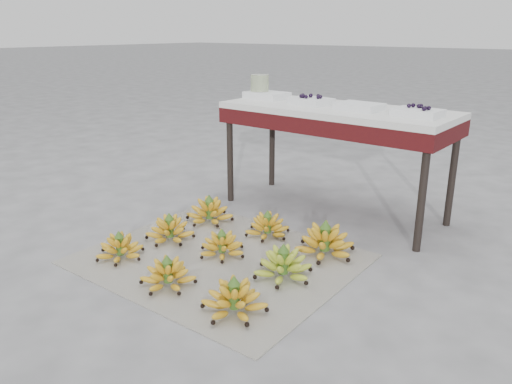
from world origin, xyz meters
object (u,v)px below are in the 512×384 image
Objects in this scene: bunch_back_right at (325,243)px; tray_right at (359,107)px; bunch_mid_left at (170,231)px; glass_jar at (260,86)px; newspaper_mat at (219,259)px; tray_far_right at (418,112)px; tray_far_left at (267,95)px; bunch_front_right at (234,300)px; bunch_back_left at (210,212)px; bunch_back_center at (267,227)px; bunch_mid_center at (222,246)px; bunch_mid_right at (283,266)px; bunch_front_center at (168,275)px; vendor_table at (336,120)px; bunch_front_left at (120,248)px; tray_left at (311,101)px.

tray_right reaches higher than bunch_back_right.
bunch_mid_left is 2.24× the size of glass_jar.
newspaper_mat is at bearing -117.63° from bunch_back_right.
tray_far_right is 1.10m from glass_jar.
tray_far_left is (-0.45, 0.97, 0.67)m from newspaper_mat.
bunch_front_right is 1.01m from bunch_back_left.
bunch_mid_left is 0.83m from bunch_back_right.
bunch_mid_left is 1.38× the size of tray_far_right.
bunch_back_center is 0.99m from tray_far_right.
tray_far_right reaches higher than bunch_mid_center.
glass_jar is (-0.13, 0.64, 0.66)m from bunch_back_left.
tray_far_left is at bearing 71.71° from bunch_back_left.
tray_far_right is at bearing -0.31° from tray_right.
bunch_mid_right is at bearing -75.24° from bunch_back_right.
bunch_mid_center is 1.01× the size of tray_right.
bunch_mid_right reaches higher than bunch_mid_center.
bunch_mid_left reaches higher than bunch_front_center.
bunch_front_center is at bearing -75.45° from bunch_back_center.
tray_right is (-0.13, 1.23, 0.61)m from bunch_front_right.
bunch_mid_left is 1.01× the size of bunch_mid_right.
bunch_back_right reaches higher than bunch_front_right.
tray_far_right is at bearing 57.29° from newspaper_mat.
bunch_back_right is at bearing -110.53° from tray_far_right.
bunch_back_center is 0.22× the size of vendor_table.
newspaper_mat is 1.26m from tray_far_left.
bunch_front_right is 0.96× the size of bunch_mid_left.
bunch_front_left is 1.99× the size of glass_jar.
bunch_mid_left is at bearing 142.69° from bunch_front_right.
bunch_front_left is at bearing -128.88° from tray_far_right.
tray_far_right is (0.97, 1.20, 0.62)m from bunch_front_left.
bunch_mid_right is (0.72, 0.03, 0.00)m from bunch_mid_left.
bunch_back_center is 1.23× the size of tray_far_right.
tray_left is (0.30, 1.23, 0.62)m from bunch_front_left.
bunch_back_left is at bearing -83.72° from tray_far_left.
tray_far_right reaches higher than bunch_mid_left.
tray_right is 1.05× the size of tray_far_right.
bunch_mid_center is at bearing 124.11° from bunch_front_right.
newspaper_mat is 8.40× the size of glass_jar.
tray_far_right reaches higher than tray_far_left.
glass_jar is at bearing 121.68° from bunch_mid_left.
bunch_back_center is 0.85m from tray_right.
bunch_front_right is 0.54m from bunch_mid_center.
bunch_front_left is 0.89× the size of bunch_mid_right.
bunch_front_left is at bearing -120.77° from bunch_back_right.
bunch_front_left is 1.41m from tray_left.
tray_far_left reaches higher than bunch_mid_center.
vendor_table is (0.45, 0.93, 0.52)m from bunch_mid_left.
glass_jar is (-0.50, 0.93, 0.67)m from bunch_mid_center.
tray_left is (-0.47, 1.25, 0.61)m from bunch_front_right.
bunch_mid_left is at bearing -163.37° from bunch_mid_right.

